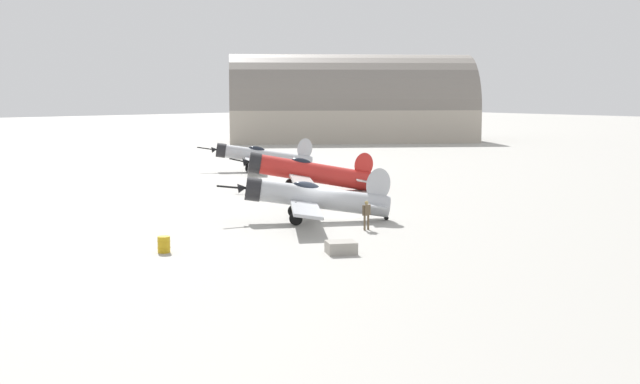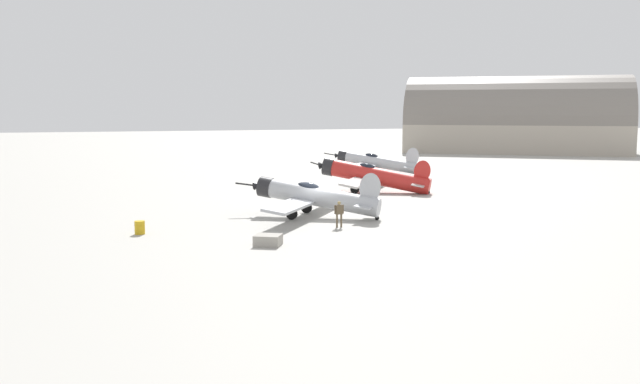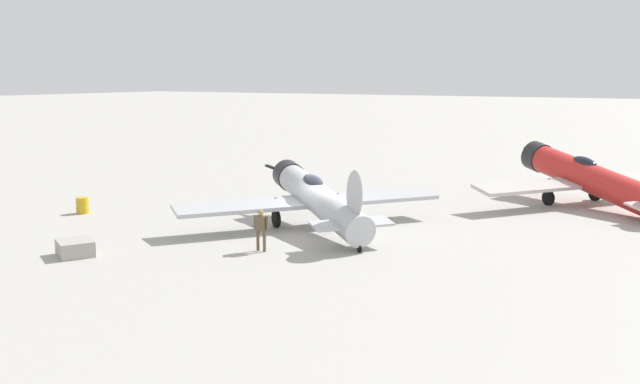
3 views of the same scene
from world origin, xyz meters
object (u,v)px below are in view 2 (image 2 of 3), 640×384
object	(u,v)px
airplane_far_line	(375,162)
ground_crew_mechanic	(339,212)
airplane_mid_apron	(372,176)
equipment_crate	(268,240)
airplane_foreground	(313,196)
fuel_drum	(140,228)

from	to	relation	value
airplane_far_line	ground_crew_mechanic	world-z (taller)	airplane_far_line
airplane_mid_apron	airplane_far_line	bearing A→B (deg)	-79.16
airplane_mid_apron	airplane_far_line	distance (m)	17.12
airplane_mid_apron	equipment_crate	bearing A→B (deg)	89.16
airplane_foreground	ground_crew_mechanic	distance (m)	4.64
airplane_far_line	equipment_crate	distance (m)	43.03
ground_crew_mechanic	equipment_crate	xyz separation A→B (m)	(-4.28, 5.86, -0.72)
airplane_far_line	ground_crew_mechanic	xyz separation A→B (m)	(-32.37, 16.66, -0.45)
airplane_far_line	fuel_drum	xyz separation A→B (m)	(-30.69, 29.02, -1.07)
airplane_mid_apron	ground_crew_mechanic	xyz separation A→B (m)	(-16.79, 9.56, -0.49)
airplane_mid_apron	airplane_far_line	xyz separation A→B (m)	(15.58, -7.10, -0.04)
airplane_far_line	fuel_drum	size ratio (longest dim) A/B	12.00
airplane_mid_apron	equipment_crate	world-z (taller)	airplane_mid_apron
airplane_foreground	airplane_mid_apron	bearing A→B (deg)	-91.71
airplane_foreground	equipment_crate	distance (m)	10.60
airplane_mid_apron	fuel_drum	world-z (taller)	airplane_mid_apron
airplane_foreground	ground_crew_mechanic	bearing A→B (deg)	129.57
fuel_drum	airplane_mid_apron	bearing A→B (deg)	-55.41
ground_crew_mechanic	equipment_crate	distance (m)	7.29
airplane_mid_apron	fuel_drum	bearing A→B (deg)	69.94
airplane_far_line	airplane_mid_apron	bearing A→B (deg)	101.64
ground_crew_mechanic	equipment_crate	size ratio (longest dim) A/B	0.91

